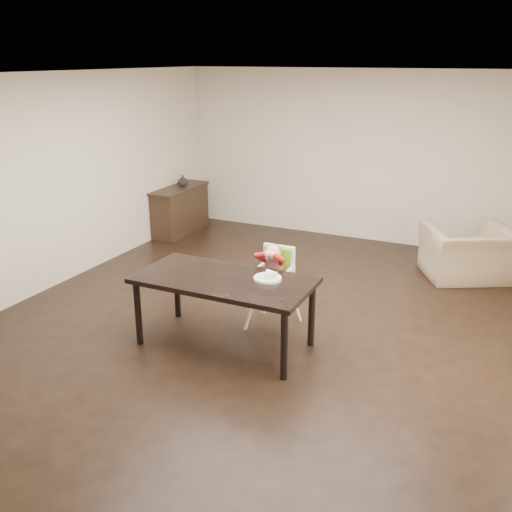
{
  "coord_description": "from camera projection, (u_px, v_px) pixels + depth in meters",
  "views": [
    {
      "loc": [
        2.39,
        -5.44,
        2.87
      ],
      "look_at": [
        0.01,
        -0.39,
        0.91
      ],
      "focal_mm": 40.0,
      "sensor_mm": 36.0,
      "label": 1
    }
  ],
  "objects": [
    {
      "name": "armchair",
      "position": [
        469.0,
        245.0,
        7.64
      ],
      "size": [
        1.31,
        1.15,
        0.96
      ],
      "primitive_type": "imported",
      "rotation": [
        0.0,
        0.0,
        3.63
      ],
      "color": "tan",
      "rests_on": "ground"
    },
    {
      "name": "plate",
      "position": [
        268.0,
        277.0,
        5.71
      ],
      "size": [
        0.36,
        0.36,
        0.08
      ],
      "rotation": [
        0.0,
        0.0,
        0.34
      ],
      "color": "white",
      "rests_on": "dining_table"
    },
    {
      "name": "dining_table",
      "position": [
        224.0,
        285.0,
        5.79
      ],
      "size": [
        1.8,
        0.9,
        0.75
      ],
      "color": "black",
      "rests_on": "ground"
    },
    {
      "name": "vase",
      "position": [
        183.0,
        181.0,
        9.62
      ],
      "size": [
        0.23,
        0.24,
        0.18
      ],
      "primitive_type": "imported",
      "rotation": [
        0.0,
        0.0,
        0.33
      ],
      "color": "#99999E",
      "rests_on": "sideboard"
    },
    {
      "name": "room_walls",
      "position": [
        271.0,
        159.0,
        5.94
      ],
      "size": [
        6.02,
        7.02,
        2.71
      ],
      "color": "beige",
      "rests_on": "ground"
    },
    {
      "name": "high_chair",
      "position": [
        275.0,
        269.0,
        6.23
      ],
      "size": [
        0.4,
        0.4,
        0.96
      ],
      "rotation": [
        0.0,
        0.0,
        -0.01
      ],
      "color": "white",
      "rests_on": "ground"
    },
    {
      "name": "sideboard",
      "position": [
        180.0,
        210.0,
        9.68
      ],
      "size": [
        0.44,
        1.26,
        0.79
      ],
      "color": "black",
      "rests_on": "ground"
    },
    {
      "name": "ground",
      "position": [
        270.0,
        320.0,
        6.56
      ],
      "size": [
        7.0,
        7.0,
        0.0
      ],
      "primitive_type": "plane",
      "color": "black",
      "rests_on": "ground"
    }
  ]
}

